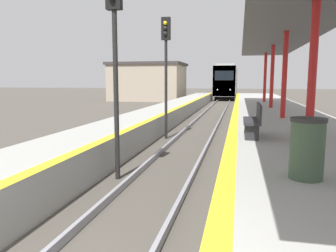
{
  "coord_description": "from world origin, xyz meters",
  "views": [
    {
      "loc": [
        1.82,
        -1.77,
        2.45
      ],
      "look_at": [
        -3.07,
        20.67,
        -0.74
      ],
      "focal_mm": 35.0,
      "sensor_mm": 36.0,
      "label": 1
    }
  ],
  "objects_px": {
    "trash_bin": "(307,148)",
    "bench": "(254,119)",
    "signal_near": "(115,38)",
    "signal_mid": "(166,56)",
    "train": "(227,82)"
  },
  "relations": [
    {
      "from": "signal_near",
      "to": "signal_mid",
      "type": "distance_m",
      "value": 5.9
    },
    {
      "from": "signal_mid",
      "to": "train",
      "type": "bearing_deg",
      "value": 88.1
    },
    {
      "from": "signal_near",
      "to": "signal_mid",
      "type": "bearing_deg",
      "value": 90.75
    },
    {
      "from": "train",
      "to": "signal_mid",
      "type": "bearing_deg",
      "value": -91.9
    },
    {
      "from": "signal_near",
      "to": "bench",
      "type": "distance_m",
      "value": 4.34
    },
    {
      "from": "signal_near",
      "to": "trash_bin",
      "type": "distance_m",
      "value": 4.97
    },
    {
      "from": "signal_mid",
      "to": "trash_bin",
      "type": "xyz_separation_m",
      "value": [
        4.08,
        -7.99,
        -2.07
      ]
    },
    {
      "from": "signal_mid",
      "to": "bench",
      "type": "distance_m",
      "value": 5.72
    },
    {
      "from": "trash_bin",
      "to": "signal_near",
      "type": "bearing_deg",
      "value": 152.42
    },
    {
      "from": "trash_bin",
      "to": "bench",
      "type": "xyz_separation_m",
      "value": [
        -0.65,
        3.9,
        -0.01
      ]
    },
    {
      "from": "signal_mid",
      "to": "trash_bin",
      "type": "height_order",
      "value": "signal_mid"
    },
    {
      "from": "train",
      "to": "bench",
      "type": "distance_m",
      "value": 39.97
    },
    {
      "from": "trash_bin",
      "to": "bench",
      "type": "distance_m",
      "value": 3.96
    },
    {
      "from": "train",
      "to": "signal_mid",
      "type": "xyz_separation_m",
      "value": [
        -1.19,
        -35.81,
        1.19
      ]
    },
    {
      "from": "train",
      "to": "trash_bin",
      "type": "xyz_separation_m",
      "value": [
        2.89,
        -43.8,
        -0.88
      ]
    }
  ]
}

